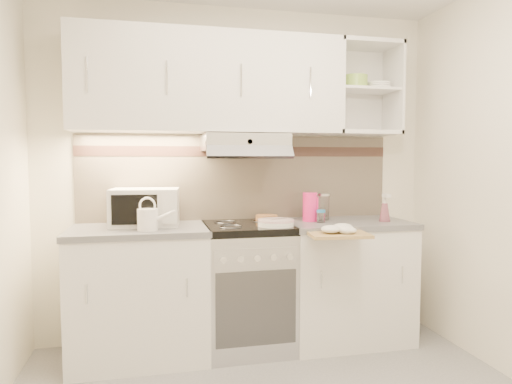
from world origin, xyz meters
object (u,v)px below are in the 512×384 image
(plate_stack, at_px, (276,223))
(glass_jar, at_px, (323,206))
(electric_range, at_px, (247,286))
(pink_pitcher, at_px, (310,207))
(cutting_board, at_px, (337,234))
(spray_bottle, at_px, (385,210))
(microwave, at_px, (145,207))
(watering_can, at_px, (149,218))

(plate_stack, bearing_deg, glass_jar, 30.01)
(electric_range, bearing_deg, glass_jar, 9.87)
(pink_pitcher, height_order, glass_jar, pink_pitcher)
(cutting_board, bearing_deg, spray_bottle, 35.09)
(microwave, height_order, cutting_board, microwave)
(spray_bottle, bearing_deg, watering_can, 171.98)
(plate_stack, xyz_separation_m, cutting_board, (0.36, -0.22, -0.05))
(plate_stack, bearing_deg, pink_pitcher, 31.11)
(watering_can, bearing_deg, microwave, 114.07)
(microwave, bearing_deg, electric_range, -1.30)
(plate_stack, bearing_deg, watering_can, -179.49)
(glass_jar, distance_m, spray_bottle, 0.46)
(watering_can, height_order, pink_pitcher, watering_can)
(watering_can, bearing_deg, glass_jar, 29.46)
(pink_pitcher, relative_size, glass_jar, 1.07)
(plate_stack, distance_m, cutting_board, 0.42)
(watering_can, xyz_separation_m, glass_jar, (1.29, 0.26, 0.02))
(electric_range, xyz_separation_m, pink_pitcher, (0.49, 0.04, 0.56))
(microwave, height_order, spray_bottle, microwave)
(watering_can, distance_m, cutting_board, 1.23)
(glass_jar, xyz_separation_m, spray_bottle, (0.41, -0.20, -0.02))
(plate_stack, bearing_deg, spray_bottle, 3.64)
(plate_stack, xyz_separation_m, pink_pitcher, (0.32, 0.19, 0.08))
(glass_jar, distance_m, cutting_board, 0.50)
(microwave, bearing_deg, spray_bottle, -0.31)
(electric_range, xyz_separation_m, microwave, (-0.71, 0.09, 0.58))
(glass_jar, relative_size, spray_bottle, 0.91)
(watering_can, relative_size, plate_stack, 1.01)
(watering_can, relative_size, pink_pitcher, 1.17)
(microwave, xyz_separation_m, spray_bottle, (1.73, -0.18, -0.04))
(spray_bottle, distance_m, cutting_board, 0.58)
(microwave, xyz_separation_m, watering_can, (0.03, -0.24, -0.05))
(spray_bottle, bearing_deg, electric_range, 164.67)
(watering_can, bearing_deg, electric_range, 30.85)
(watering_can, relative_size, cutting_board, 0.66)
(electric_range, relative_size, plate_stack, 3.62)
(pink_pitcher, bearing_deg, cutting_board, -71.92)
(pink_pitcher, bearing_deg, plate_stack, -136.45)
(microwave, xyz_separation_m, pink_pitcher, (1.19, -0.04, -0.02))
(electric_range, distance_m, pink_pitcher, 0.74)
(electric_range, distance_m, cutting_board, 0.77)
(glass_jar, bearing_deg, pink_pitcher, -152.88)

